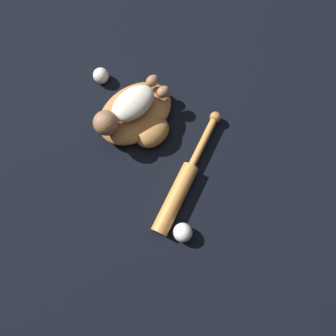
# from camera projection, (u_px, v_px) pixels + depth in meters

# --- Properties ---
(ground_plane) EXTENTS (6.00, 6.00, 0.00)m
(ground_plane) POSITION_uv_depth(u_px,v_px,m) (126.00, 119.00, 1.35)
(ground_plane) COLOR black
(baseball_glove) EXTENTS (0.37, 0.33, 0.09)m
(baseball_glove) POSITION_uv_depth(u_px,v_px,m) (138.00, 116.00, 1.31)
(baseball_glove) COLOR #A8703D
(baseball_glove) RESTS_ON ground
(baby_figure) EXTENTS (0.33, 0.16, 0.09)m
(baby_figure) POSITION_uv_depth(u_px,v_px,m) (127.00, 108.00, 1.22)
(baby_figure) COLOR silver
(baby_figure) RESTS_ON baseball_glove
(baseball_bat) EXTENTS (0.53, 0.14, 0.06)m
(baseball_bat) POSITION_uv_depth(u_px,v_px,m) (182.00, 185.00, 1.24)
(baseball_bat) COLOR #C6843D
(baseball_bat) RESTS_ON ground
(baseball) EXTENTS (0.07, 0.07, 0.07)m
(baseball) POSITION_uv_depth(u_px,v_px,m) (183.00, 232.00, 1.19)
(baseball) COLOR white
(baseball) RESTS_ON ground
(baseball_spare) EXTENTS (0.07, 0.07, 0.07)m
(baseball_spare) POSITION_uv_depth(u_px,v_px,m) (101.00, 76.00, 1.37)
(baseball_spare) COLOR white
(baseball_spare) RESTS_ON ground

